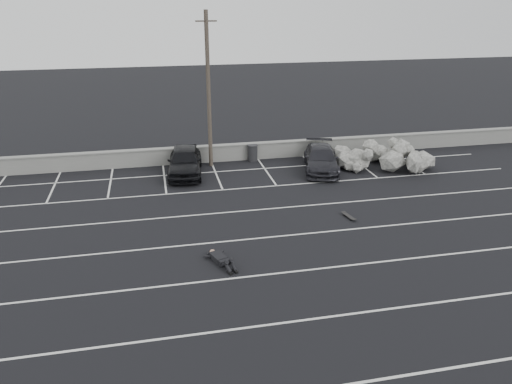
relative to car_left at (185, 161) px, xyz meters
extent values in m
plane|color=black|center=(0.76, -12.00, -0.81)|extent=(120.00, 120.00, 0.00)
cube|color=gray|center=(0.76, 2.00, -0.31)|extent=(50.00, 0.35, 1.00)
cube|color=gray|center=(0.76, 2.00, 0.21)|extent=(50.00, 0.45, 0.08)
cube|color=silver|center=(0.76, -15.00, -0.80)|extent=(36.00, 0.10, 0.01)
cube|color=silver|center=(0.76, -12.00, -0.80)|extent=(36.00, 0.10, 0.01)
cube|color=silver|center=(0.76, -9.00, -0.80)|extent=(36.00, 0.10, 0.01)
cube|color=silver|center=(0.76, -6.00, -0.80)|extent=(36.00, 0.10, 0.01)
cube|color=silver|center=(0.76, -3.00, -0.80)|extent=(36.00, 0.10, 0.01)
cube|color=silver|center=(0.76, 0.00, -0.80)|extent=(36.00, 0.10, 0.01)
cube|color=silver|center=(-7.24, -0.50, -0.80)|extent=(0.10, 5.00, 0.01)
cube|color=silver|center=(-4.24, -0.50, -0.80)|extent=(0.10, 5.00, 0.01)
cube|color=silver|center=(-1.24, -0.50, -0.80)|extent=(0.10, 5.00, 0.01)
cube|color=silver|center=(1.76, -0.50, -0.80)|extent=(0.10, 5.00, 0.01)
cube|color=silver|center=(4.76, -0.50, -0.80)|extent=(0.10, 5.00, 0.01)
cube|color=silver|center=(7.76, -0.50, -0.80)|extent=(0.10, 5.00, 0.01)
cube|color=silver|center=(10.76, -0.50, -0.80)|extent=(0.10, 5.00, 0.01)
cube|color=silver|center=(13.76, -0.50, -0.80)|extent=(0.10, 5.00, 0.01)
imported|color=black|center=(0.00, 0.00, 0.00)|extent=(2.40, 4.90, 1.61)
imported|color=black|center=(8.00, -0.97, -0.12)|extent=(3.10, 5.09, 1.38)
cylinder|color=#4C4238|center=(1.66, 1.20, 3.72)|extent=(0.24, 0.24, 9.04)
cube|color=#4C4238|center=(1.66, 1.20, 7.64)|extent=(1.21, 0.08, 0.08)
cylinder|color=#252528|center=(4.35, 1.60, -0.30)|extent=(0.71, 0.71, 1.00)
cylinder|color=#252528|center=(4.35, 1.60, 0.22)|extent=(0.79, 0.79, 0.06)
cube|color=black|center=(7.05, -7.82, -0.71)|extent=(0.38, 0.87, 0.02)
cube|color=#252528|center=(7.00, -7.55, -0.75)|extent=(0.18, 0.09, 0.04)
cube|color=#252528|center=(7.11, -8.09, -0.75)|extent=(0.18, 0.09, 0.04)
cylinder|color=black|center=(6.90, -7.57, -0.77)|extent=(0.04, 0.07, 0.06)
cylinder|color=black|center=(7.10, -7.53, -0.77)|extent=(0.04, 0.07, 0.06)
cylinder|color=black|center=(7.01, -8.11, -0.77)|extent=(0.04, 0.07, 0.06)
cylinder|color=black|center=(7.21, -8.07, -0.77)|extent=(0.04, 0.07, 0.06)
camera|label=1|loc=(-1.68, -27.85, 9.03)|focal=35.00mm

